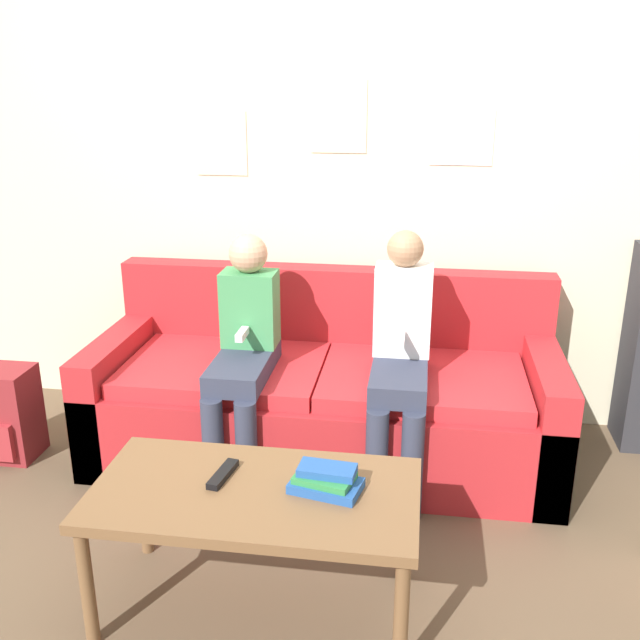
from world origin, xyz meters
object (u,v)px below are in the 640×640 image
tv_remote (223,474)px  couch (324,398)px  coffee_table (255,503)px  backpack (4,414)px  person_right (400,353)px  person_left (244,347)px

tv_remote → couch: bearing=88.5°
coffee_table → backpack: bearing=149.6°
couch → backpack: bearing=-170.0°
coffee_table → person_right: 0.99m
person_left → tv_remote: bearing=-80.8°
coffee_table → tv_remote: (-0.12, 0.05, 0.06)m
couch → backpack: size_ratio=4.79×
person_right → coffee_table: bearing=-115.6°
person_left → backpack: bearing=-177.1°
couch → person_right: 0.51m
backpack → coffee_table: bearing=-30.4°
coffee_table → person_right: person_right is taller
tv_remote → backpack: tv_remote is taller
couch → person_right: size_ratio=1.91×
couch → person_left: bearing=-148.4°
coffee_table → backpack: coffee_table is taller
person_right → backpack: bearing=-178.1°
person_left → tv_remote: 0.84m
couch → person_left: size_ratio=1.98×
couch → person_left: (-0.32, -0.20, 0.31)m
person_right → tv_remote: person_right is taller
coffee_table → backpack: 1.62m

